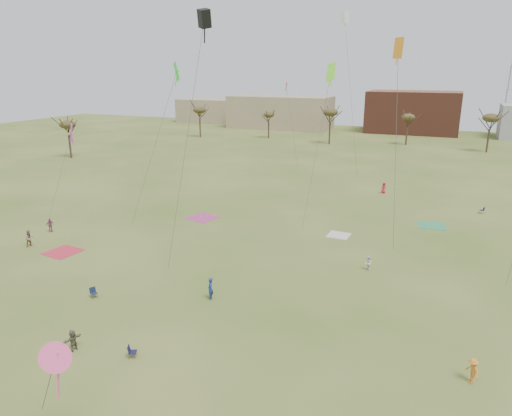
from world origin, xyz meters
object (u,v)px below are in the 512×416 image
at_px(camp_chair_center, 133,354).
at_px(camp_chair_right, 482,211).
at_px(flyer_near_right, 210,289).
at_px(camp_chair_left, 94,295).

distance_m(camp_chair_center, camp_chair_right, 49.15).
relative_size(flyer_near_right, camp_chair_center, 2.15).
xyz_separation_m(flyer_near_right, camp_chair_right, (21.50, 34.67, -0.67)).
height_order(flyer_near_right, camp_chair_left, flyer_near_right).
height_order(flyer_near_right, camp_chair_right, flyer_near_right).
distance_m(flyer_near_right, camp_chair_center, 9.17).
xyz_separation_m(flyer_near_right, camp_chair_center, (-0.86, -9.10, -0.67)).
bearing_deg(camp_chair_center, camp_chair_left, 28.04).
distance_m(camp_chair_left, camp_chair_right, 48.87).
relative_size(camp_chair_left, camp_chair_center, 1.00).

